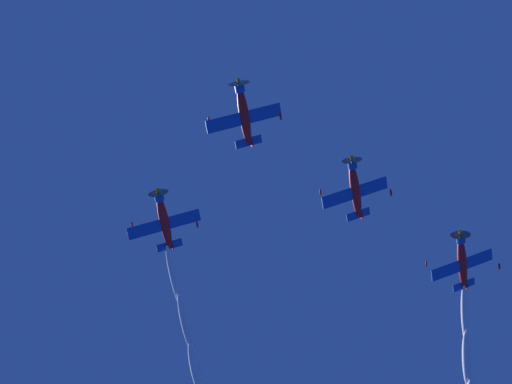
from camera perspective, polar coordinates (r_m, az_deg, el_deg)
name	(u,v)px	position (r m, az deg, el deg)	size (l,w,h in m)	color
airplane_lead	(244,114)	(85.34, -0.93, 6.00)	(8.70, 8.16, 3.57)	red
airplane_left_wingman	(355,188)	(90.47, 7.56, 0.28)	(8.47, 8.18, 4.13)	red
airplane_right_wingman	(164,220)	(90.69, -7.03, -2.14)	(8.74, 8.16, 3.52)	red
airplane_slot_tail	(462,261)	(96.60, 15.44, -5.08)	(8.56, 8.16, 3.86)	red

